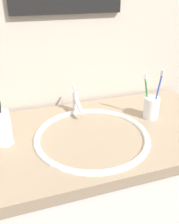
# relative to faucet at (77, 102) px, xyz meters

# --- Properties ---
(tiled_wall_back) EXTENTS (2.32, 0.04, 2.40)m
(tiled_wall_back) POSITION_rel_faucet_xyz_m (-0.00, 0.14, 0.30)
(tiled_wall_back) COLOR beige
(tiled_wall_back) RESTS_ON ground
(vanity_counter) EXTENTS (1.12, 0.55, 0.85)m
(vanity_counter) POSITION_rel_faucet_xyz_m (-0.00, -0.18, -0.47)
(vanity_counter) COLOR silver
(vanity_counter) RESTS_ON ground
(sink_basin) EXTENTS (0.43, 0.43, 0.10)m
(sink_basin) POSITION_rel_faucet_xyz_m (-0.00, -0.21, -0.08)
(sink_basin) COLOR white
(sink_basin) RESTS_ON vanity_counter
(faucet) EXTENTS (0.02, 0.14, 0.11)m
(faucet) POSITION_rel_faucet_xyz_m (0.00, 0.00, 0.00)
(faucet) COLOR silver
(faucet) RESTS_ON sink_basin
(toothbrush_cup) EXTENTS (0.06, 0.06, 0.09)m
(toothbrush_cup) POSITION_rel_faucet_xyz_m (0.29, -0.14, -0.00)
(toothbrush_cup) COLOR white
(toothbrush_cup) RESTS_ON vanity_counter
(toothbrush_green) EXTENTS (0.04, 0.03, 0.19)m
(toothbrush_green) POSITION_rel_faucet_xyz_m (0.27, -0.12, 0.06)
(toothbrush_green) COLOR green
(toothbrush_green) RESTS_ON toothbrush_cup
(toothbrush_blue) EXTENTS (0.02, 0.03, 0.21)m
(toothbrush_blue) POSITION_rel_faucet_xyz_m (0.30, -0.16, 0.07)
(toothbrush_blue) COLOR blue
(toothbrush_blue) RESTS_ON toothbrush_cup
(soap_dispenser) EXTENTS (0.06, 0.06, 0.16)m
(soap_dispenser) POSITION_rel_faucet_xyz_m (-0.31, -0.15, 0.02)
(soap_dispenser) COLOR white
(soap_dispenser) RESTS_ON vanity_counter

